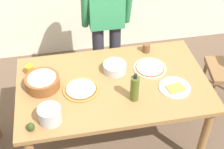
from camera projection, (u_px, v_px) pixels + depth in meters
ground at (113, 139)px, 3.16m from camera, size 8.00×8.00×0.00m
dining_table at (113, 91)px, 2.72m from camera, size 1.60×0.96×0.76m
person_cook at (106, 17)px, 3.11m from camera, size 0.49×0.25×1.62m
pizza_raw_on_board at (150, 68)px, 2.79m from camera, size 0.29×0.29×0.02m
pizza_cooked_on_tray at (81, 89)px, 2.59m from camera, size 0.30×0.30×0.02m
plate_with_slice at (175, 88)px, 2.61m from camera, size 0.26×0.26×0.02m
popcorn_bowl at (42, 81)px, 2.59m from camera, size 0.28×0.28×0.11m
mixing_bowl_steel at (115, 68)px, 2.75m from camera, size 0.20×0.20×0.08m
olive_oil_bottle at (135, 88)px, 2.45m from camera, size 0.07×0.07×0.26m
steel_pot at (50, 115)px, 2.31m from camera, size 0.17×0.17×0.13m
cup_orange at (30, 70)px, 2.72m from camera, size 0.07×0.07×0.08m
cup_small_brown at (146, 48)px, 2.96m from camera, size 0.07×0.07×0.08m
avocado at (31, 127)px, 2.26m from camera, size 0.06×0.06×0.07m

